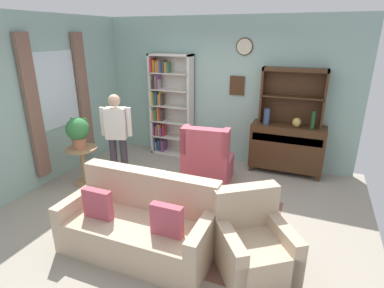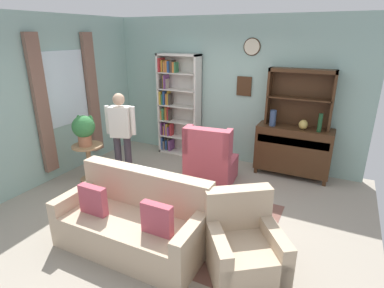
% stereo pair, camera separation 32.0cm
% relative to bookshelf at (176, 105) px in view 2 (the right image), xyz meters
% --- Properties ---
extents(ground_plane, '(5.40, 4.60, 0.02)m').
position_rel_bookshelf_xyz_m(ground_plane, '(1.15, -1.94, -1.07)').
color(ground_plane, '#9E9384').
extents(wall_back, '(5.00, 0.09, 2.80)m').
position_rel_bookshelf_xyz_m(wall_back, '(1.15, 0.19, 0.35)').
color(wall_back, '#93B7AD').
rests_on(wall_back, ground_plane).
extents(wall_left, '(0.16, 4.20, 2.80)m').
position_rel_bookshelf_xyz_m(wall_left, '(-1.37, -1.90, 0.34)').
color(wall_left, '#93B7AD').
rests_on(wall_left, ground_plane).
extents(area_rug, '(2.48, 1.95, 0.01)m').
position_rel_bookshelf_xyz_m(area_rug, '(1.35, -2.24, -1.05)').
color(area_rug, brown).
rests_on(area_rug, ground_plane).
extents(bookshelf, '(0.90, 0.30, 2.10)m').
position_rel_bookshelf_xyz_m(bookshelf, '(0.00, 0.00, 0.00)').
color(bookshelf, silver).
rests_on(bookshelf, ground_plane).
extents(sideboard, '(1.30, 0.45, 0.92)m').
position_rel_bookshelf_xyz_m(sideboard, '(2.45, -0.08, -0.55)').
color(sideboard, '#422816').
rests_on(sideboard, ground_plane).
extents(sideboard_hutch, '(1.10, 0.26, 1.00)m').
position_rel_bookshelf_xyz_m(sideboard_hutch, '(2.45, 0.02, 0.50)').
color(sideboard_hutch, '#422816').
rests_on(sideboard_hutch, sideboard).
extents(vase_tall, '(0.11, 0.11, 0.28)m').
position_rel_bookshelf_xyz_m(vase_tall, '(2.06, -0.16, 0.01)').
color(vase_tall, '#33476B').
rests_on(vase_tall, sideboard).
extents(vase_round, '(0.15, 0.15, 0.17)m').
position_rel_bookshelf_xyz_m(vase_round, '(2.58, -0.15, -0.05)').
color(vase_round, tan).
rests_on(vase_round, sideboard).
extents(bottle_wine, '(0.07, 0.07, 0.31)m').
position_rel_bookshelf_xyz_m(bottle_wine, '(2.84, -0.17, 0.02)').
color(bottle_wine, '#194223').
rests_on(bottle_wine, sideboard).
extents(couch_floral, '(1.81, 0.86, 0.90)m').
position_rel_bookshelf_xyz_m(couch_floral, '(1.09, -2.99, -0.74)').
color(couch_floral, '#C6AD8E').
rests_on(couch_floral, ground_plane).
extents(armchair_floral, '(1.07, 1.07, 0.88)m').
position_rel_bookshelf_xyz_m(armchair_floral, '(2.41, -2.82, -0.77)').
color(armchair_floral, '#C6AD8E').
rests_on(armchair_floral, ground_plane).
extents(wingback_chair, '(0.86, 0.88, 1.05)m').
position_rel_bookshelf_xyz_m(wingback_chair, '(1.25, -1.05, -0.67)').
color(wingback_chair, '#B74C5B').
rests_on(wingback_chair, ground_plane).
extents(plant_stand, '(0.52, 0.52, 0.66)m').
position_rel_bookshelf_xyz_m(plant_stand, '(-0.71, -1.88, -0.65)').
color(plant_stand, '#A87F56').
rests_on(plant_stand, ground_plane).
extents(potted_plant_large, '(0.38, 0.38, 0.53)m').
position_rel_bookshelf_xyz_m(potted_plant_large, '(-0.72, -1.90, -0.09)').
color(potted_plant_large, '#AD6B4C').
rests_on(potted_plant_large, plant_stand).
extents(person_reading, '(0.52, 0.30, 1.56)m').
position_rel_bookshelf_xyz_m(person_reading, '(-0.16, -1.62, -0.15)').
color(person_reading, '#38333D').
rests_on(person_reading, ground_plane).
extents(coffee_table, '(0.80, 0.50, 0.42)m').
position_rel_bookshelf_xyz_m(coffee_table, '(1.32, -2.21, -0.70)').
color(coffee_table, '#422816').
rests_on(coffee_table, ground_plane).
extents(book_stack, '(0.20, 0.14, 0.07)m').
position_rel_bookshelf_xyz_m(book_stack, '(1.35, -2.23, -0.60)').
color(book_stack, gold).
rests_on(book_stack, coffee_table).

